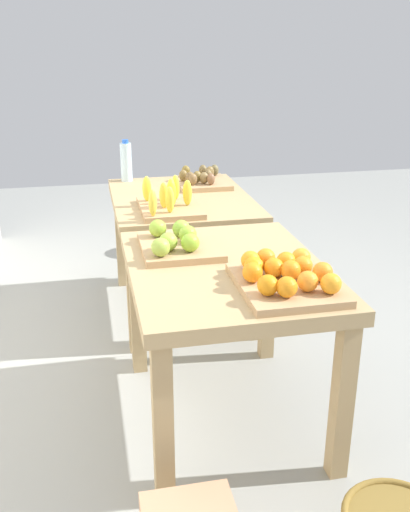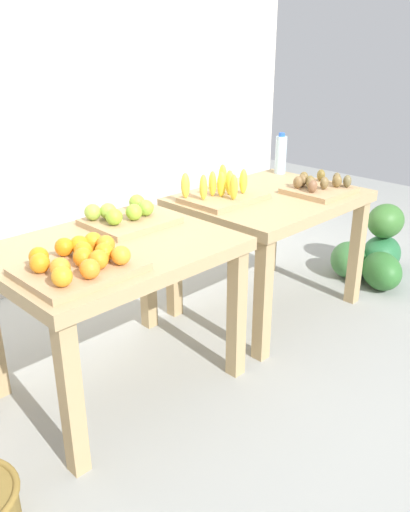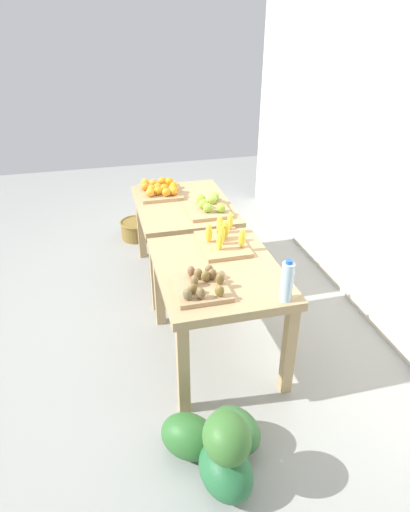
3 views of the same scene
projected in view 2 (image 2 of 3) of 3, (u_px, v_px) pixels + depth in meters
name	position (u px, v px, depth m)	size (l,w,h in m)	color
ground_plane	(202.00, 340.00, 2.98)	(8.00, 8.00, 0.00)	gray
back_wall	(49.00, 51.00, 3.28)	(4.40, 0.12, 3.00)	beige
display_table_left	(113.00, 266.00, 2.37)	(1.04, 0.80, 0.73)	tan
display_table_right	(270.00, 212.00, 3.10)	(1.04, 0.80, 0.73)	tan
orange_bin	(80.00, 262.00, 2.04)	(0.44, 0.36, 0.11)	tan
apple_bin	(127.00, 217.00, 2.57)	(0.40, 0.34, 0.11)	tan
banana_crate	(222.00, 193.00, 2.93)	(0.44, 0.32, 0.17)	tan
kiwi_bin	(319.00, 187.00, 3.09)	(0.36, 0.32, 0.10)	tan
water_bottle	(281.00, 154.00, 3.49)	(0.07, 0.07, 0.27)	silver
watermelon_pile	(374.00, 253.00, 3.71)	(0.66, 0.66, 0.50)	#246437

